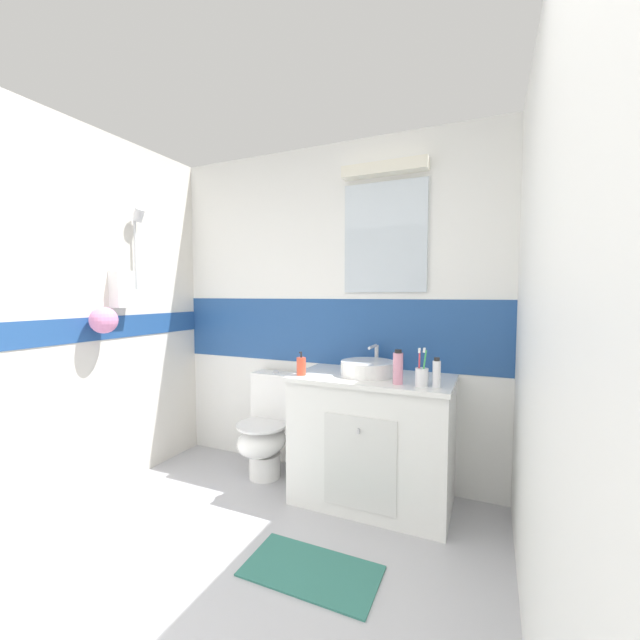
% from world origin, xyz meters
% --- Properties ---
extents(ground_plane, '(3.20, 3.48, 0.04)m').
position_xyz_m(ground_plane, '(0.00, 1.20, -0.02)').
color(ground_plane, '#B2B2B7').
extents(wall_back_tiled, '(3.20, 0.20, 2.50)m').
position_xyz_m(wall_back_tiled, '(0.01, 2.45, 1.26)').
color(wall_back_tiled, white).
rests_on(wall_back_tiled, ground_plane).
extents(wall_left_shower_alcove, '(0.30, 3.48, 2.50)m').
position_xyz_m(wall_left_shower_alcove, '(-1.35, 1.20, 1.25)').
color(wall_left_shower_alcove, silver).
rests_on(wall_left_shower_alcove, ground_plane).
extents(wall_right_plain, '(0.10, 3.48, 2.50)m').
position_xyz_m(wall_right_plain, '(1.35, 1.20, 1.25)').
color(wall_right_plain, white).
rests_on(wall_right_plain, ground_plane).
extents(vanity_cabinet, '(1.03, 0.59, 0.85)m').
position_xyz_m(vanity_cabinet, '(0.45, 2.12, 0.43)').
color(vanity_cabinet, white).
rests_on(vanity_cabinet, ground_plane).
extents(sink_basin, '(0.36, 0.40, 0.19)m').
position_xyz_m(sink_basin, '(0.41, 2.13, 0.90)').
color(sink_basin, white).
rests_on(sink_basin, vanity_cabinet).
extents(toilet, '(0.37, 0.50, 0.78)m').
position_xyz_m(toilet, '(-0.39, 2.16, 0.36)').
color(toilet, white).
rests_on(toilet, ground_plane).
extents(toothbrush_cup, '(0.07, 0.07, 0.23)m').
position_xyz_m(toothbrush_cup, '(0.79, 1.95, 0.91)').
color(toothbrush_cup, white).
rests_on(toothbrush_cup, vanity_cabinet).
extents(soap_dispenser, '(0.06, 0.06, 0.16)m').
position_xyz_m(soap_dispenser, '(0.01, 1.94, 0.91)').
color(soap_dispenser, '#D84C33').
rests_on(soap_dispenser, vanity_cabinet).
extents(mouthwash_bottle, '(0.06, 0.06, 0.21)m').
position_xyz_m(mouthwash_bottle, '(0.65, 1.95, 0.95)').
color(mouthwash_bottle, pink).
rests_on(mouthwash_bottle, vanity_cabinet).
extents(deodorant_spray_can, '(0.05, 0.05, 0.17)m').
position_xyz_m(deodorant_spray_can, '(0.87, 1.96, 0.93)').
color(deodorant_spray_can, white).
rests_on(deodorant_spray_can, vanity_cabinet).
extents(bath_mat, '(0.67, 0.36, 0.01)m').
position_xyz_m(bath_mat, '(0.36, 1.34, 0.01)').
color(bath_mat, '#337266').
rests_on(bath_mat, ground_plane).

